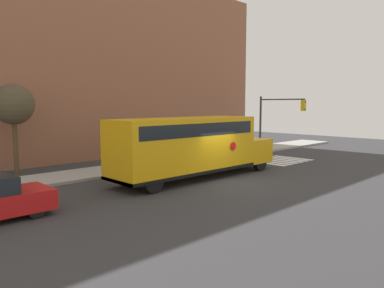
{
  "coord_description": "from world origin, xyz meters",
  "views": [
    {
      "loc": [
        -14.29,
        -12.23,
        3.94
      ],
      "look_at": [
        -0.16,
        2.17,
        1.78
      ],
      "focal_mm": 35.0,
      "sensor_mm": 36.0,
      "label": 1
    }
  ],
  "objects_px": {
    "school_bus": "(191,144)",
    "stop_sign": "(246,131)",
    "tree_near_sidewalk": "(13,105)",
    "traffic_light": "(276,115)"
  },
  "relations": [
    {
      "from": "school_bus",
      "to": "stop_sign",
      "type": "bearing_deg",
      "value": 21.7
    },
    {
      "from": "school_bus",
      "to": "stop_sign",
      "type": "xyz_separation_m",
      "value": [
        9.67,
        3.85,
        -0.01
      ]
    },
    {
      "from": "school_bus",
      "to": "tree_near_sidewalk",
      "type": "height_order",
      "value": "tree_near_sidewalk"
    },
    {
      "from": "school_bus",
      "to": "traffic_light",
      "type": "bearing_deg",
      "value": 10.81
    },
    {
      "from": "traffic_light",
      "to": "school_bus",
      "type": "bearing_deg",
      "value": -169.19
    },
    {
      "from": "stop_sign",
      "to": "tree_near_sidewalk",
      "type": "bearing_deg",
      "value": 166.59
    },
    {
      "from": "school_bus",
      "to": "traffic_light",
      "type": "relative_size",
      "value": 2.28
    },
    {
      "from": "school_bus",
      "to": "stop_sign",
      "type": "relative_size",
      "value": 3.73
    },
    {
      "from": "school_bus",
      "to": "stop_sign",
      "type": "height_order",
      "value": "school_bus"
    },
    {
      "from": "traffic_light",
      "to": "tree_near_sidewalk",
      "type": "xyz_separation_m",
      "value": [
        -17.37,
        5.49,
        0.8
      ]
    }
  ]
}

